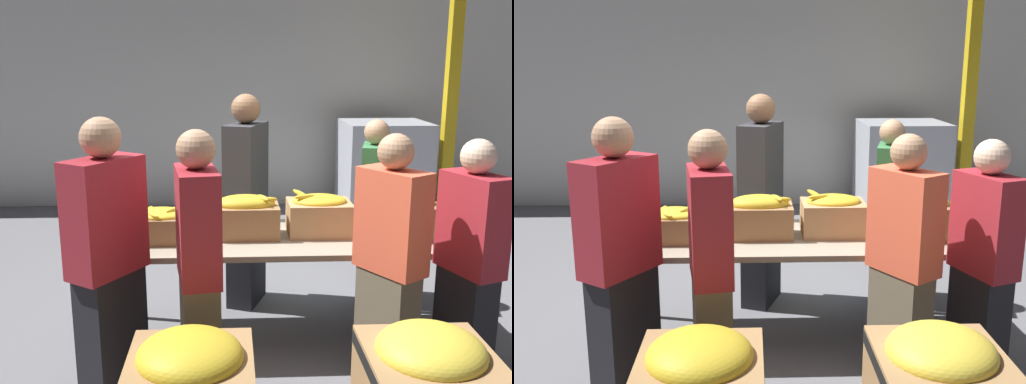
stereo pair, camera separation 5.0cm
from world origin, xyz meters
The scene contains 15 objects.
ground_plane centered at (0.00, 0.00, 0.00)m, with size 30.00×30.00×0.00m, color slate.
wall_back centered at (0.00, 4.02, 2.00)m, with size 16.00×0.08×4.00m.
sorting_table centered at (0.00, 0.00, 0.73)m, with size 2.34×0.86×0.78m.
banana_box_0 centered at (-0.85, -0.06, 0.90)m, with size 0.43×0.32×0.25m.
banana_box_1 centered at (-0.26, 0.00, 0.93)m, with size 0.47×0.29×0.31m.
banana_box_2 centered at (0.26, 0.04, 0.92)m, with size 0.44×0.35×0.31m.
banana_box_3 centered at (0.86, -0.05, 0.94)m, with size 0.44×0.33×0.32m.
volunteer_0 centered at (0.82, 0.67, 0.76)m, with size 0.31×0.45×1.53m.
volunteer_1 centered at (1.08, -0.63, 0.77)m, with size 0.33×0.46×1.55m.
volunteer_2 centered at (-0.24, 0.65, 0.86)m, with size 0.38×0.52×1.73m.
volunteer_3 centered at (-0.55, -0.77, 0.81)m, with size 0.28×0.47×1.63m.
volunteer_4 centered at (-1.07, -0.73, 0.84)m, with size 0.44×0.50×1.69m.
volunteer_5 centered at (0.59, -0.63, 0.79)m, with size 0.41×0.47×1.58m.
support_pillar centered at (2.28, 2.93, 2.00)m, with size 0.14×0.14×4.00m.
pallet_stack_0 centered at (1.56, 3.15, 0.61)m, with size 1.10×1.10×1.25m.
Camera 1 is at (-0.36, -3.83, 1.99)m, focal length 40.00 mm.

